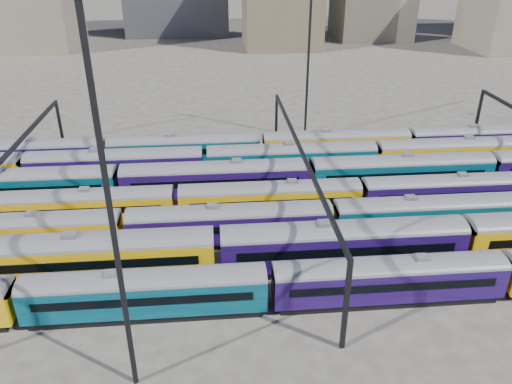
{
  "coord_description": "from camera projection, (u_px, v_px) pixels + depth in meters",
  "views": [
    {
      "loc": [
        1.08,
        -47.43,
        27.4
      ],
      "look_at": [
        5.33,
        0.29,
        3.0
      ],
      "focal_mm": 35.0,
      "sensor_mm": 36.0,
      "label": 1
    }
  ],
  "objects": [
    {
      "name": "ground",
      "position": [
        208.0,
        220.0,
        54.45
      ],
      "size": [
        500.0,
        500.0,
        0.0
      ],
      "primitive_type": "plane",
      "color": "#413B37",
      "rests_on": "ground"
    },
    {
      "name": "rake_0",
      "position": [
        270.0,
        282.0,
        40.38
      ],
      "size": [
        118.56,
        2.89,
        4.86
      ],
      "color": "black",
      "rests_on": "ground"
    },
    {
      "name": "rake_1",
      "position": [
        217.0,
        247.0,
        44.31
      ],
      "size": [
        136.3,
        3.32,
        5.61
      ],
      "color": "black",
      "rests_on": "ground"
    },
    {
      "name": "rake_2",
      "position": [
        13.0,
        230.0,
        47.36
      ],
      "size": [
        143.53,
        3.0,
        5.05
      ],
      "color": "black",
      "rests_on": "ground"
    },
    {
      "name": "rake_3",
      "position": [
        361.0,
        192.0,
        54.61
      ],
      "size": [
        120.2,
        2.93,
        4.93
      ],
      "color": "black",
      "rests_on": "ground"
    },
    {
      "name": "rake_4",
      "position": [
        310.0,
        173.0,
        58.55
      ],
      "size": [
        132.35,
        3.23,
        5.44
      ],
      "color": "black",
      "rests_on": "ground"
    },
    {
      "name": "rake_5",
      "position": [
        205.0,
        160.0,
        62.03
      ],
      "size": [
        130.28,
        3.18,
        5.36
      ],
      "color": "black",
      "rests_on": "ground"
    },
    {
      "name": "rake_6",
      "position": [
        261.0,
        144.0,
        67.14
      ],
      "size": [
        122.56,
        2.99,
        5.03
      ],
      "color": "black",
      "rests_on": "ground"
    },
    {
      "name": "gantry_1",
      "position": [
        4.0,
        170.0,
        49.78
      ],
      "size": [
        0.35,
        40.35,
        8.03
      ],
      "color": "black",
      "rests_on": "ground"
    },
    {
      "name": "gantry_2",
      "position": [
        301.0,
        159.0,
        52.16
      ],
      "size": [
        0.35,
        40.35,
        8.03
      ],
      "color": "black",
      "rests_on": "ground"
    },
    {
      "name": "mast_2",
      "position": [
        109.0,
        205.0,
        28.19
      ],
      "size": [
        1.4,
        0.5,
        25.6
      ],
      "color": "black",
      "rests_on": "ground"
    },
    {
      "name": "mast_3",
      "position": [
        309.0,
        45.0,
        70.6
      ],
      "size": [
        1.4,
        0.5,
        25.6
      ],
      "color": "black",
      "rests_on": "ground"
    }
  ]
}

